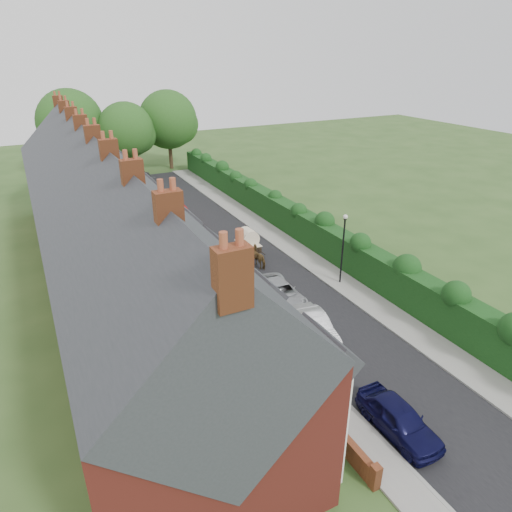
{
  "coord_description": "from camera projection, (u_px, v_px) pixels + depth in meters",
  "views": [
    {
      "loc": [
        -14.82,
        -18.74,
        15.24
      ],
      "look_at": [
        -1.95,
        6.57,
        2.2
      ],
      "focal_mm": 32.0,
      "sensor_mm": 36.0,
      "label": 1
    }
  ],
  "objects": [
    {
      "name": "road",
      "position": [
        247.0,
        257.0,
        36.35
      ],
      "size": [
        6.0,
        58.0,
        0.02
      ],
      "primitive_type": "cube",
      "color": "black",
      "rests_on": "ground"
    },
    {
      "name": "car_extra_far",
      "position": [
        139.0,
        177.0,
        56.11
      ],
      "size": [
        2.56,
        5.11,
        1.39
      ],
      "primitive_type": "imported",
      "rotation": [
        0.0,
        0.0,
        -0.05
      ],
      "color": "black",
      "rests_on": "ground"
    },
    {
      "name": "car_white",
      "position": [
        229.0,
        256.0,
        35.05
      ],
      "size": [
        2.55,
        4.62,
        1.27
      ],
      "primitive_type": "imported",
      "rotation": [
        0.0,
        0.0,
        0.18
      ],
      "color": "silver",
      "rests_on": "ground"
    },
    {
      "name": "tree_far_back",
      "position": [
        74.0,
        124.0,
        56.23
      ],
      "size": [
        8.4,
        8.0,
        10.82
      ],
      "color": "#332316",
      "rests_on": "ground"
    },
    {
      "name": "car_silver_a",
      "position": [
        314.0,
        326.0,
        26.1
      ],
      "size": [
        2.06,
        4.45,
        1.41
      ],
      "primitive_type": "imported",
      "rotation": [
        0.0,
        0.0,
        -0.14
      ],
      "color": "silver",
      "rests_on": "ground"
    },
    {
      "name": "car_beige",
      "position": [
        159.0,
        197.0,
        48.32
      ],
      "size": [
        3.32,
        5.81,
        1.53
      ],
      "primitive_type": "imported",
      "rotation": [
        0.0,
        0.0,
        0.15
      ],
      "color": "beige",
      "rests_on": "ground"
    },
    {
      "name": "car_red",
      "position": [
        178.0,
        214.0,
        43.46
      ],
      "size": [
        2.25,
        4.71,
        1.49
      ],
      "primitive_type": "imported",
      "rotation": [
        0.0,
        0.0,
        0.15
      ],
      "color": "#9D1111",
      "rests_on": "ground"
    },
    {
      "name": "kerb_hedge_side",
      "position": [
        280.0,
        249.0,
        37.58
      ],
      "size": [
        0.18,
        58.0,
        0.13
      ],
      "primitive_type": "cube",
      "color": "gray",
      "rests_on": "ground"
    },
    {
      "name": "lamppost",
      "position": [
        343.0,
        240.0,
        30.91
      ],
      "size": [
        0.32,
        0.32,
        5.16
      ],
      "color": "black",
      "rests_on": "ground"
    },
    {
      "name": "pavement_house_side",
      "position": [
        202.0,
        266.0,
        34.74
      ],
      "size": [
        1.7,
        58.0,
        0.12
      ],
      "primitive_type": "cube",
      "color": "gray",
      "rests_on": "ground"
    },
    {
      "name": "terrace_row",
      "position": [
        109.0,
        230.0,
        29.39
      ],
      "size": [
        9.05,
        40.5,
        11.5
      ],
      "color": "maroon",
      "rests_on": "ground"
    },
    {
      "name": "horse_cart",
      "position": [
        248.0,
        241.0,
        35.86
      ],
      "size": [
        1.49,
        3.29,
        2.37
      ],
      "color": "black",
      "rests_on": "ground"
    },
    {
      "name": "kerb_house_side",
      "position": [
        211.0,
        264.0,
        35.07
      ],
      "size": [
        0.18,
        58.0,
        0.13
      ],
      "primitive_type": "cube",
      "color": "gray",
      "rests_on": "ground"
    },
    {
      "name": "ground",
      "position": [
        334.0,
        323.0,
        27.65
      ],
      "size": [
        140.0,
        140.0,
        0.0
      ],
      "primitive_type": "plane",
      "color": "#2D4C1E",
      "rests_on": "ground"
    },
    {
      "name": "car_black",
      "position": [
        145.0,
        179.0,
        55.03
      ],
      "size": [
        2.5,
        4.54,
        1.46
      ],
      "primitive_type": "imported",
      "rotation": [
        0.0,
        0.0,
        -0.19
      ],
      "color": "black",
      "rests_on": "ground"
    },
    {
      "name": "tree_far_left",
      "position": [
        129.0,
        131.0,
        56.63
      ],
      "size": [
        7.14,
        6.8,
        9.29
      ],
      "color": "#332316",
      "rests_on": "ground"
    },
    {
      "name": "car_navy",
      "position": [
        399.0,
        419.0,
        19.56
      ],
      "size": [
        1.71,
        4.25,
        1.45
      ],
      "primitive_type": "imported",
      "rotation": [
        0.0,
        0.0,
        -0.0
      ],
      "color": "black",
      "rests_on": "ground"
    },
    {
      "name": "tree_far_right",
      "position": [
        171.0,
        121.0,
        60.48
      ],
      "size": [
        7.98,
        7.6,
        10.31
      ],
      "color": "#332316",
      "rests_on": "ground"
    },
    {
      "name": "horse",
      "position": [
        260.0,
        257.0,
        34.49
      ],
      "size": [
        1.14,
        1.96,
        1.55
      ],
      "primitive_type": "imported",
      "rotation": [
        0.0,
        0.0,
        3.31
      ],
      "color": "#533D1E",
      "rests_on": "ground"
    },
    {
      "name": "garden_wall_row",
      "position": [
        193.0,
        269.0,
        33.35
      ],
      "size": [
        0.35,
        40.35,
        1.1
      ],
      "color": "brown",
      "rests_on": "ground"
    },
    {
      "name": "car_silver_b",
      "position": [
        279.0,
        293.0,
        29.53
      ],
      "size": [
        2.62,
        5.25,
        1.43
      ],
      "primitive_type": "imported",
      "rotation": [
        0.0,
        0.0,
        -0.05
      ],
      "color": "#9C9FA3",
      "rests_on": "ground"
    },
    {
      "name": "car_grey",
      "position": [
        151.0,
        190.0,
        50.69
      ],
      "size": [
        2.92,
        5.73,
        1.59
      ],
      "primitive_type": "imported",
      "rotation": [
        0.0,
        0.0,
        -0.13
      ],
      "color": "#565A5E",
      "rests_on": "ground"
    },
    {
      "name": "pavement_hedge_side",
      "position": [
        291.0,
        247.0,
        38.01
      ],
      "size": [
        2.2,
        58.0,
        0.12
      ],
      "primitive_type": "cube",
      "color": "gray",
      "rests_on": "ground"
    },
    {
      "name": "car_green",
      "position": [
        212.0,
        247.0,
        36.43
      ],
      "size": [
        1.94,
        4.01,
        1.32
      ],
      "primitive_type": "imported",
      "rotation": [
        0.0,
        0.0,
        0.1
      ],
      "color": "black",
      "rests_on": "ground"
    },
    {
      "name": "hedge",
      "position": [
        310.0,
        226.0,
        38.11
      ],
      "size": [
        2.1,
        58.0,
        2.85
      ],
      "color": "#113712",
      "rests_on": "ground"
    }
  ]
}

